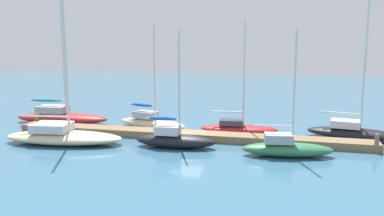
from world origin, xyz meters
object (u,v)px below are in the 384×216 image
object	(u,v)px
sailboat_3	(174,138)
mooring_buoy_red	(347,125)
sailboat_2	(151,121)
sailboat_4	(238,127)
sailboat_6	(354,131)
sailboat_5	(286,147)
sailboat_1	(62,135)
sailboat_0	(61,116)

from	to	relation	value
sailboat_3	mooring_buoy_red	xyz separation A→B (m)	(12.21, 8.86, -0.28)
sailboat_2	sailboat_4	size ratio (longest dim) A/B	0.98
sailboat_6	sailboat_2	bearing A→B (deg)	-169.14
sailboat_3	sailboat_2	bearing A→B (deg)	121.00
mooring_buoy_red	sailboat_5	bearing A→B (deg)	-117.43
sailboat_2	sailboat_4	xyz separation A→B (m)	(7.23, 0.08, -0.13)
sailboat_3	sailboat_5	bearing A→B (deg)	-5.58
sailboat_5	sailboat_3	bearing A→B (deg)	168.89
sailboat_1	sailboat_6	size ratio (longest dim) A/B	1.13
mooring_buoy_red	sailboat_1	bearing A→B (deg)	-154.16
sailboat_2	sailboat_6	bearing A→B (deg)	15.03
sailboat_5	sailboat_6	distance (m)	7.53
sailboat_2	sailboat_4	world-z (taller)	sailboat_4
sailboat_2	sailboat_5	size ratio (longest dim) A/B	1.08
sailboat_4	sailboat_1	bearing A→B (deg)	-156.61
sailboat_3	sailboat_4	size ratio (longest dim) A/B	0.91
sailboat_2	mooring_buoy_red	distance (m)	16.18
sailboat_6	sailboat_5	bearing A→B (deg)	-119.49
sailboat_2	sailboat_3	world-z (taller)	sailboat_2
sailboat_6	mooring_buoy_red	size ratio (longest dim) A/B	15.45
sailboat_4	sailboat_5	xyz separation A→B (m)	(3.77, -5.68, 0.11)
sailboat_4	sailboat_5	bearing A→B (deg)	-61.31
sailboat_2	mooring_buoy_red	world-z (taller)	sailboat_2
sailboat_3	mooring_buoy_red	bearing A→B (deg)	32.89
sailboat_1	sailboat_6	world-z (taller)	sailboat_1
sailboat_0	sailboat_3	xyz separation A→B (m)	(12.04, -5.37, -0.01)
sailboat_0	sailboat_3	size ratio (longest dim) A/B	1.39
sailboat_4	sailboat_6	world-z (taller)	sailboat_6
sailboat_1	sailboat_0	bearing A→B (deg)	115.89
sailboat_1	sailboat_5	xyz separation A→B (m)	(15.42, 0.59, -0.02)
sailboat_2	mooring_buoy_red	size ratio (longest dim) A/B	12.04
sailboat_0	sailboat_4	size ratio (longest dim) A/B	1.27
sailboat_3	sailboat_6	world-z (taller)	sailboat_6
sailboat_1	sailboat_3	bearing A→B (deg)	-0.43
sailboat_0	mooring_buoy_red	distance (m)	24.51
sailboat_0	mooring_buoy_red	xyz separation A→B (m)	(24.25, 3.49, -0.29)
sailboat_1	sailboat_5	world-z (taller)	sailboat_1
sailboat_0	sailboat_4	distance (m)	15.71
sailboat_1	sailboat_4	xyz separation A→B (m)	(11.65, 6.27, -0.13)
sailboat_2	mooring_buoy_red	xyz separation A→B (m)	(15.77, 3.59, -0.25)
sailboat_0	mooring_buoy_red	world-z (taller)	sailboat_0
sailboat_2	sailboat_5	distance (m)	12.35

